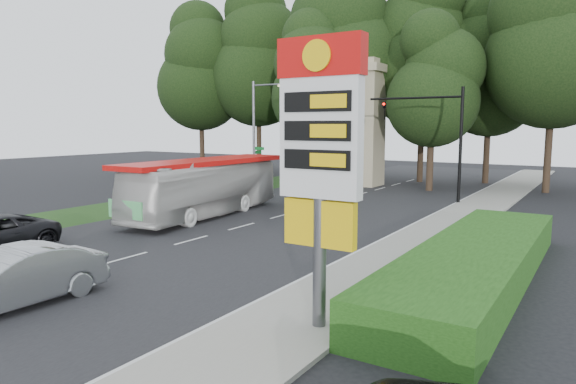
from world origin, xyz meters
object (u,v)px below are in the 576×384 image
Objects in this scene: streetlight_signs at (256,131)px; monument at (365,122)px; traffic_signal_mast at (440,128)px; sedan_silver at (15,278)px; gas_station_pylon at (320,144)px; transit_bus at (205,188)px.

monument is at bearing 58.03° from streetlight_signs.
traffic_signal_mast reaches higher than sedan_silver.
sedan_silver is (8.49, -22.98, -3.65)m from streetlight_signs.
traffic_signal_mast is (-3.52, 22.00, 0.22)m from gas_station_pylon.
monument is 18.03m from transit_bus.
traffic_signal_mast reaches higher than transit_bus.
transit_bus is at bearing 112.44° from sedan_silver.
gas_station_pylon is 0.62× the size of transit_bus.
gas_station_pylon is 9.03m from sedan_silver.
gas_station_pylon is 1.42× the size of sedan_silver.
monument is at bearing 79.39° from transit_bus.
streetlight_signs is at bearing 112.20° from sedan_silver.
gas_station_pylon is 0.95× the size of traffic_signal_mast.
traffic_signal_mast is 0.90× the size of streetlight_signs.
gas_station_pylon is 22.29m from traffic_signal_mast.
monument reaches higher than sedan_silver.
transit_bus is (-1.50, -17.61, -3.57)m from monument.
gas_station_pylon reaches higher than sedan_silver.
streetlight_signs is 0.80× the size of monument.
gas_station_pylon is 25.74m from streetlight_signs.
monument is 0.91× the size of transit_bus.
traffic_signal_mast is at bearing 8.92° from streetlight_signs.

